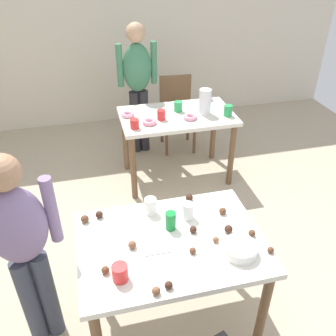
% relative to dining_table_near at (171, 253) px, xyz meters
% --- Properties ---
extents(ground_plane, '(6.40, 6.40, 0.00)m').
position_rel_dining_table_near_xyz_m(ground_plane, '(0.04, 0.18, -0.65)').
color(ground_plane, tan).
extents(wall_back, '(6.40, 0.10, 2.60)m').
position_rel_dining_table_near_xyz_m(wall_back, '(0.04, 3.38, 0.65)').
color(wall_back, beige).
rests_on(wall_back, ground_plane).
extents(dining_table_near, '(1.12, 0.80, 0.75)m').
position_rel_dining_table_near_xyz_m(dining_table_near, '(0.00, 0.00, 0.00)').
color(dining_table_near, silver).
rests_on(dining_table_near, ground_plane).
extents(dining_table_far, '(1.15, 0.67, 0.75)m').
position_rel_dining_table_near_xyz_m(dining_table_far, '(0.50, 1.72, -0.01)').
color(dining_table_far, silver).
rests_on(dining_table_far, ground_plane).
extents(chair_far_table, '(0.42, 0.42, 0.87)m').
position_rel_dining_table_near_xyz_m(chair_far_table, '(0.68, 2.41, -0.15)').
color(chair_far_table, brown).
rests_on(chair_far_table, ground_plane).
extents(person_girl_near, '(0.45, 0.28, 1.42)m').
position_rel_dining_table_near_xyz_m(person_girl_near, '(-0.84, 0.08, 0.20)').
color(person_girl_near, '#383D4C').
rests_on(person_girl_near, ground_plane).
extents(person_adult_far, '(0.45, 0.21, 1.52)m').
position_rel_dining_table_near_xyz_m(person_adult_far, '(0.21, 2.38, 0.26)').
color(person_adult_far, '#28282D').
rests_on(person_adult_far, ground_plane).
extents(mixing_bowl, '(0.20, 0.20, 0.06)m').
position_rel_dining_table_near_xyz_m(mixing_bowl, '(0.36, -0.19, 0.14)').
color(mixing_bowl, white).
rests_on(mixing_bowl, dining_table_near).
extents(soda_can, '(0.07, 0.07, 0.12)m').
position_rel_dining_table_near_xyz_m(soda_can, '(0.03, 0.11, 0.16)').
color(soda_can, '#198438').
rests_on(soda_can, dining_table_near).
extents(fork_near, '(0.17, 0.02, 0.01)m').
position_rel_dining_table_near_xyz_m(fork_near, '(-0.10, -0.08, 0.11)').
color(fork_near, silver).
rests_on(fork_near, dining_table_near).
extents(cup_near_0, '(0.08, 0.08, 0.11)m').
position_rel_dining_table_near_xyz_m(cup_near_0, '(-0.07, 0.28, 0.16)').
color(cup_near_0, white).
rests_on(cup_near_0, dining_table_near).
extents(cup_near_1, '(0.09, 0.09, 0.10)m').
position_rel_dining_table_near_xyz_m(cup_near_1, '(-0.33, -0.21, 0.15)').
color(cup_near_1, red).
rests_on(cup_near_1, dining_table_near).
extents(cup_near_2, '(0.07, 0.07, 0.11)m').
position_rel_dining_table_near_xyz_m(cup_near_2, '(0.16, 0.18, 0.16)').
color(cup_near_2, white).
rests_on(cup_near_2, dining_table_near).
extents(cake_ball_0, '(0.04, 0.04, 0.04)m').
position_rel_dining_table_near_xyz_m(cake_ball_0, '(0.26, -0.07, 0.12)').
color(cake_ball_0, brown).
rests_on(cake_ball_0, dining_table_near).
extents(cake_ball_1, '(0.04, 0.04, 0.04)m').
position_rel_dining_table_near_xyz_m(cake_ball_1, '(0.15, 0.04, 0.13)').
color(cake_ball_1, '#3D2319').
rests_on(cake_ball_1, dining_table_near).
extents(cake_ball_2, '(0.04, 0.04, 0.04)m').
position_rel_dining_table_near_xyz_m(cake_ball_2, '(-0.10, -0.33, 0.13)').
color(cake_ball_2, '#3D2319').
rests_on(cake_ball_2, dining_table_near).
extents(cake_ball_3, '(0.05, 0.05, 0.05)m').
position_rel_dining_table_near_xyz_m(cake_ball_3, '(0.39, 0.16, 0.13)').
color(cake_ball_3, brown).
rests_on(cake_ball_3, dining_table_near).
extents(cake_ball_4, '(0.05, 0.05, 0.05)m').
position_rel_dining_table_near_xyz_m(cake_ball_4, '(-0.49, 0.29, 0.13)').
color(cake_ball_4, brown).
rests_on(cake_ball_4, dining_table_near).
extents(cake_ball_5, '(0.04, 0.04, 0.04)m').
position_rel_dining_table_near_xyz_m(cake_ball_5, '(0.10, -0.13, 0.12)').
color(cake_ball_5, brown).
rests_on(cake_ball_5, dining_table_near).
extents(cake_ball_6, '(0.05, 0.05, 0.05)m').
position_rel_dining_table_near_xyz_m(cake_ball_6, '(-0.17, -0.35, 0.13)').
color(cake_ball_6, brown).
rests_on(cake_ball_6, dining_table_near).
extents(cake_ball_7, '(0.04, 0.04, 0.04)m').
position_rel_dining_table_near_xyz_m(cake_ball_7, '(0.54, -0.23, 0.12)').
color(cake_ball_7, brown).
rests_on(cake_ball_7, dining_table_near).
extents(cake_ball_8, '(0.05, 0.05, 0.05)m').
position_rel_dining_table_near_xyz_m(cake_ball_8, '(-0.40, 0.32, 0.13)').
color(cake_ball_8, '#3D2319').
rests_on(cake_ball_8, dining_table_near).
extents(cake_ball_9, '(0.05, 0.05, 0.05)m').
position_rel_dining_table_near_xyz_m(cake_ball_9, '(0.22, 0.35, 0.13)').
color(cake_ball_9, '#3D2319').
rests_on(cake_ball_9, dining_table_near).
extents(cake_ball_10, '(0.04, 0.04, 0.04)m').
position_rel_dining_table_near_xyz_m(cake_ball_10, '(0.49, -0.07, 0.12)').
color(cake_ball_10, brown).
rests_on(cake_ball_10, dining_table_near).
extents(cake_ball_11, '(0.05, 0.05, 0.05)m').
position_rel_dining_table_near_xyz_m(cake_ball_11, '(-0.23, -0.00, 0.13)').
color(cake_ball_11, brown).
rests_on(cake_ball_11, dining_table_near).
extents(cake_ball_12, '(0.05, 0.05, 0.05)m').
position_rel_dining_table_near_xyz_m(cake_ball_12, '(0.36, -0.01, 0.13)').
color(cake_ball_12, '#3D2319').
rests_on(cake_ball_12, dining_table_near).
extents(cake_ball_13, '(0.04, 0.04, 0.04)m').
position_rel_dining_table_near_xyz_m(cake_ball_13, '(-0.41, -0.15, 0.13)').
color(cake_ball_13, brown).
rests_on(cake_ball_13, dining_table_near).
extents(pitcher_far, '(0.12, 0.12, 0.25)m').
position_rel_dining_table_near_xyz_m(pitcher_far, '(0.77, 1.68, 0.23)').
color(pitcher_far, white).
rests_on(pitcher_far, dining_table_far).
extents(cup_far_0, '(0.08, 0.08, 0.10)m').
position_rel_dining_table_near_xyz_m(cup_far_0, '(0.32, 1.64, 0.15)').
color(cup_far_0, red).
rests_on(cup_far_0, dining_table_far).
extents(cup_far_1, '(0.09, 0.09, 0.10)m').
position_rel_dining_table_near_xyz_m(cup_far_1, '(0.53, 1.79, 0.16)').
color(cup_far_1, green).
rests_on(cup_far_1, dining_table_far).
extents(cup_far_2, '(0.08, 0.08, 0.11)m').
position_rel_dining_table_near_xyz_m(cup_far_2, '(0.98, 1.57, 0.16)').
color(cup_far_2, green).
rests_on(cup_far_2, dining_table_far).
extents(cup_far_3, '(0.08, 0.08, 0.09)m').
position_rel_dining_table_near_xyz_m(cup_far_3, '(0.03, 1.52, 0.15)').
color(cup_far_3, red).
rests_on(cup_far_3, dining_table_far).
extents(donut_far_0, '(0.14, 0.14, 0.04)m').
position_rel_dining_table_near_xyz_m(donut_far_0, '(0.60, 1.59, 0.12)').
color(donut_far_0, pink).
rests_on(donut_far_0, dining_table_far).
extents(donut_far_1, '(0.14, 0.14, 0.04)m').
position_rel_dining_table_near_xyz_m(donut_far_1, '(0.18, 1.58, 0.12)').
color(donut_far_1, pink).
rests_on(donut_far_1, dining_table_far).
extents(donut_far_2, '(0.13, 0.13, 0.04)m').
position_rel_dining_table_near_xyz_m(donut_far_2, '(0.00, 1.79, 0.12)').
color(donut_far_2, pink).
rests_on(donut_far_2, dining_table_far).
extents(donut_far_3, '(0.13, 0.13, 0.04)m').
position_rel_dining_table_near_xyz_m(donut_far_3, '(0.91, 1.99, 0.12)').
color(donut_far_3, pink).
rests_on(donut_far_3, dining_table_far).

